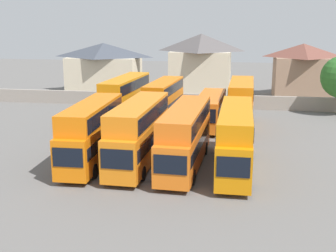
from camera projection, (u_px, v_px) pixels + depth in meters
name	position (u px, v px, depth m)	size (l,w,h in m)	color
ground	(188.00, 118.00, 52.45)	(140.00, 140.00, 0.00)	#605E5B
depot_boundary_wall	(194.00, 101.00, 58.28)	(56.00, 0.50, 1.80)	gray
bus_1	(92.00, 130.00, 35.29)	(2.72, 10.86, 4.93)	orange
bus_2	(139.00, 130.00, 35.05)	(2.97, 11.60, 5.04)	orange
bus_3	(185.00, 134.00, 34.49)	(3.05, 12.02, 4.76)	orange
bus_4	(236.00, 136.00, 33.73)	(2.61, 11.86, 4.82)	orange
bus_5	(125.00, 97.00, 49.75)	(3.33, 11.77, 5.03)	orange
bus_6	(163.00, 100.00, 48.63)	(3.20, 10.23, 4.78)	orange
bus_7	(210.00, 109.00, 47.76)	(2.97, 10.39, 3.44)	orange
bus_8	(241.00, 102.00, 47.38)	(2.77, 10.17, 4.96)	orange
house_terrace_left	(104.00, 68.00, 69.40)	(11.35, 7.04, 7.78)	beige
house_terrace_centre	(201.00, 64.00, 67.68)	(9.43, 8.30, 9.25)	beige
house_terrace_right	(302.00, 71.00, 64.53)	(8.32, 7.37, 7.97)	#9E7A60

